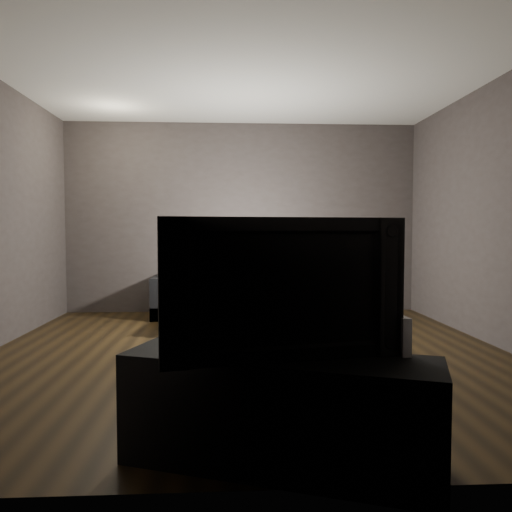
{
  "coord_description": "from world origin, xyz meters",
  "views": [
    {
      "loc": [
        -0.19,
        -4.69,
        1.18
      ],
      "look_at": [
        0.15,
        1.55,
        0.85
      ],
      "focal_mm": 35.0,
      "sensor_mm": 36.0,
      "label": 1
    }
  ],
  "objects": [
    {
      "name": "wii_console",
      "position": [
        0.67,
        -2.27,
        0.65
      ],
      "size": [
        0.05,
        0.15,
        0.19
      ],
      "primitive_type": "cube",
      "rotation": [
        0.0,
        0.0,
        0.05
      ],
      "color": "silver",
      "rests_on": "media_console"
    },
    {
      "name": "ceiling",
      "position": [
        0.0,
        0.0,
        2.7
      ],
      "size": [
        5.0,
        5.0,
        0.02
      ],
      "primitive_type": "cube",
      "color": "white",
      "rests_on": "back_wall"
    },
    {
      "name": "tv",
      "position": [
        0.06,
        -2.27,
        0.9
      ],
      "size": [
        1.19,
        0.37,
        0.68
      ],
      "primitive_type": "imported",
      "rotation": [
        0.0,
        0.0,
        0.19
      ],
      "color": "black",
      "rests_on": "media_console"
    },
    {
      "name": "wii_remote_red",
      "position": [
        0.12,
        1.68,
        0.9
      ],
      "size": [
        0.05,
        0.08,
        0.2
      ],
      "color": "red",
      "rests_on": "child"
    },
    {
      "name": "front_wall",
      "position": [
        0.0,
        -2.5,
        1.35
      ],
      "size": [
        5.0,
        0.04,
        2.7
      ],
      "primitive_type": "cube",
      "color": "#3B3332",
      "rests_on": "ground"
    },
    {
      "name": "sofa",
      "position": [
        -0.19,
        2.16,
        0.26
      ],
      "size": [
        2.02,
        0.87,
        0.78
      ],
      "color": "black",
      "rests_on": "floor"
    },
    {
      "name": "coffee_table",
      "position": [
        -0.17,
        1.12,
        0.37
      ],
      "size": [
        1.26,
        0.76,
        0.43
      ],
      "color": "black",
      "rests_on": "floor"
    },
    {
      "name": "nunchuk_white",
      "position": [
        -0.04,
        1.68,
        0.85
      ],
      "size": [
        0.07,
        0.09,
        0.15
      ],
      "color": "silver",
      "rests_on": "child"
    },
    {
      "name": "right_wall",
      "position": [
        2.5,
        0.0,
        1.35
      ],
      "size": [
        0.04,
        5.0,
        2.7
      ],
      "primitive_type": "cube",
      "color": "#3B3332",
      "rests_on": "ground"
    },
    {
      "name": "wii_remote_black",
      "position": [
        -1.11,
        2.08,
        0.57
      ],
      "size": [
        0.05,
        0.17,
        0.03
      ],
      "color": "black",
      "rests_on": "sofa"
    },
    {
      "name": "back_wall",
      "position": [
        0.0,
        2.5,
        1.35
      ],
      "size": [
        5.0,
        0.04,
        2.7
      ],
      "primitive_type": "cube",
      "color": "#3B3332",
      "rests_on": "ground"
    },
    {
      "name": "child",
      "position": [
        0.04,
        2.11,
        0.69
      ],
      "size": [
        0.45,
        0.56,
        1.12
      ],
      "color": "black",
      "rests_on": "sofa"
    },
    {
      "name": "floor",
      "position": [
        0.0,
        0.0,
        0.0
      ],
      "size": [
        5.0,
        5.0,
        0.0
      ],
      "primitive_type": "plane",
      "color": "black",
      "rests_on": "ground"
    },
    {
      "name": "media_console",
      "position": [
        0.06,
        -2.27,
        0.28
      ],
      "size": [
        1.62,
        0.95,
        0.56
      ],
      "primitive_type": "cube",
      "rotation": [
        0.0,
        0.0,
        -0.35
      ],
      "color": "black",
      "rests_on": "floor"
    }
  ]
}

